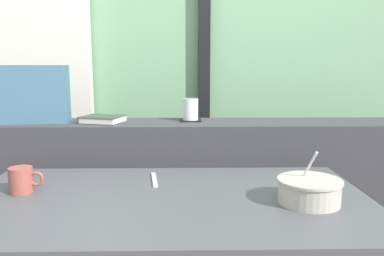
{
  "coord_description": "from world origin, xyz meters",
  "views": [
    {
      "loc": [
        0.0,
        -1.21,
        1.1
      ],
      "look_at": [
        0.04,
        0.49,
        0.82
      ],
      "focal_mm": 36.1,
      "sensor_mm": 36.0,
      "label": 1
    }
  ],
  "objects_px": {
    "breakfast_table": "(166,226)",
    "juice_glass": "(190,110)",
    "soup_bowl": "(308,191)",
    "ceramic_mug": "(21,180)",
    "throw_pillow": "(31,94)",
    "coaster_square": "(190,120)",
    "closed_book": "(102,119)",
    "fork_utensil": "(154,180)"
  },
  "relations": [
    {
      "from": "breakfast_table",
      "to": "juice_glass",
      "type": "height_order",
      "value": "juice_glass"
    },
    {
      "from": "soup_bowl",
      "to": "ceramic_mug",
      "type": "relative_size",
      "value": 1.71
    },
    {
      "from": "juice_glass",
      "to": "ceramic_mug",
      "type": "distance_m",
      "value": 0.82
    },
    {
      "from": "breakfast_table",
      "to": "ceramic_mug",
      "type": "relative_size",
      "value": 11.43
    },
    {
      "from": "throw_pillow",
      "to": "ceramic_mug",
      "type": "xyz_separation_m",
      "value": [
        0.16,
        -0.53,
        -0.24
      ]
    },
    {
      "from": "coaster_square",
      "to": "ceramic_mug",
      "type": "distance_m",
      "value": 0.81
    },
    {
      "from": "soup_bowl",
      "to": "ceramic_mug",
      "type": "distance_m",
      "value": 0.92
    },
    {
      "from": "breakfast_table",
      "to": "throw_pillow",
      "type": "xyz_separation_m",
      "value": [
        -0.64,
        0.59,
        0.38
      ]
    },
    {
      "from": "juice_glass",
      "to": "closed_book",
      "type": "bearing_deg",
      "value": -173.29
    },
    {
      "from": "ceramic_mug",
      "to": "juice_glass",
      "type": "bearing_deg",
      "value": 45.51
    },
    {
      "from": "coaster_square",
      "to": "closed_book",
      "type": "relative_size",
      "value": 0.47
    },
    {
      "from": "coaster_square",
      "to": "juice_glass",
      "type": "distance_m",
      "value": 0.05
    },
    {
      "from": "ceramic_mug",
      "to": "closed_book",
      "type": "bearing_deg",
      "value": 73.13
    },
    {
      "from": "coaster_square",
      "to": "closed_book",
      "type": "height_order",
      "value": "closed_book"
    },
    {
      "from": "breakfast_table",
      "to": "throw_pillow",
      "type": "distance_m",
      "value": 0.95
    },
    {
      "from": "juice_glass",
      "to": "fork_utensil",
      "type": "xyz_separation_m",
      "value": [
        -0.14,
        -0.45,
        -0.2
      ]
    },
    {
      "from": "throw_pillow",
      "to": "fork_utensil",
      "type": "distance_m",
      "value": 0.76
    },
    {
      "from": "coaster_square",
      "to": "ceramic_mug",
      "type": "xyz_separation_m",
      "value": [
        -0.56,
        -0.57,
        -0.11
      ]
    },
    {
      "from": "breakfast_table",
      "to": "fork_utensil",
      "type": "xyz_separation_m",
      "value": [
        -0.05,
        0.19,
        0.1
      ]
    },
    {
      "from": "breakfast_table",
      "to": "fork_utensil",
      "type": "height_order",
      "value": "fork_utensil"
    },
    {
      "from": "coaster_square",
      "to": "fork_utensil",
      "type": "height_order",
      "value": "coaster_square"
    },
    {
      "from": "closed_book",
      "to": "breakfast_table",
      "type": "bearing_deg",
      "value": -61.49
    },
    {
      "from": "fork_utensil",
      "to": "soup_bowl",
      "type": "bearing_deg",
      "value": -33.61
    },
    {
      "from": "juice_glass",
      "to": "soup_bowl",
      "type": "bearing_deg",
      "value": -63.06
    },
    {
      "from": "breakfast_table",
      "to": "soup_bowl",
      "type": "xyz_separation_m",
      "value": [
        0.44,
        -0.06,
        0.13
      ]
    },
    {
      "from": "fork_utensil",
      "to": "ceramic_mug",
      "type": "xyz_separation_m",
      "value": [
        -0.42,
        -0.13,
        0.04
      ]
    },
    {
      "from": "breakfast_table",
      "to": "closed_book",
      "type": "height_order",
      "value": "closed_book"
    },
    {
      "from": "closed_book",
      "to": "throw_pillow",
      "type": "xyz_separation_m",
      "value": [
        -0.32,
        0.01,
        0.11
      ]
    },
    {
      "from": "soup_bowl",
      "to": "ceramic_mug",
      "type": "height_order",
      "value": "soup_bowl"
    },
    {
      "from": "closed_book",
      "to": "fork_utensil",
      "type": "relative_size",
      "value": 1.24
    },
    {
      "from": "breakfast_table",
      "to": "fork_utensil",
      "type": "distance_m",
      "value": 0.22
    },
    {
      "from": "juice_glass",
      "to": "soup_bowl",
      "type": "height_order",
      "value": "juice_glass"
    },
    {
      "from": "coaster_square",
      "to": "juice_glass",
      "type": "relative_size",
      "value": 0.99
    },
    {
      "from": "closed_book",
      "to": "soup_bowl",
      "type": "height_order",
      "value": "closed_book"
    },
    {
      "from": "breakfast_table",
      "to": "ceramic_mug",
      "type": "distance_m",
      "value": 0.5
    },
    {
      "from": "coaster_square",
      "to": "fork_utensil",
      "type": "xyz_separation_m",
      "value": [
        -0.14,
        -0.45,
        -0.15
      ]
    },
    {
      "from": "juice_glass",
      "to": "ceramic_mug",
      "type": "relative_size",
      "value": 0.89
    },
    {
      "from": "breakfast_table",
      "to": "soup_bowl",
      "type": "distance_m",
      "value": 0.46
    },
    {
      "from": "juice_glass",
      "to": "soup_bowl",
      "type": "relative_size",
      "value": 0.52
    },
    {
      "from": "throw_pillow",
      "to": "fork_utensil",
      "type": "xyz_separation_m",
      "value": [
        0.58,
        -0.41,
        -0.28
      ]
    },
    {
      "from": "coaster_square",
      "to": "breakfast_table",
      "type": "bearing_deg",
      "value": -97.79
    },
    {
      "from": "soup_bowl",
      "to": "ceramic_mug",
      "type": "xyz_separation_m",
      "value": [
        -0.91,
        0.11,
        0.01
      ]
    }
  ]
}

